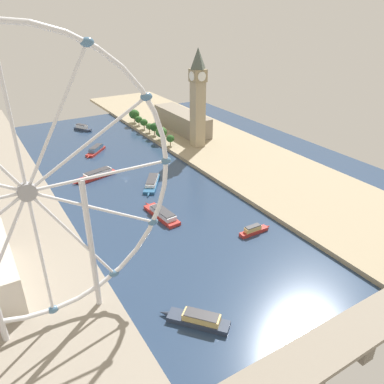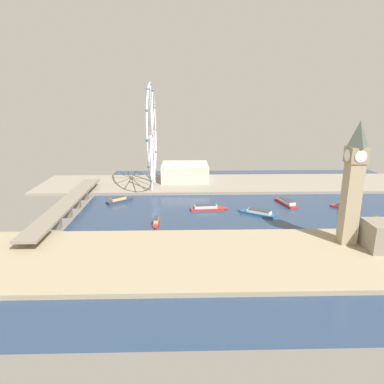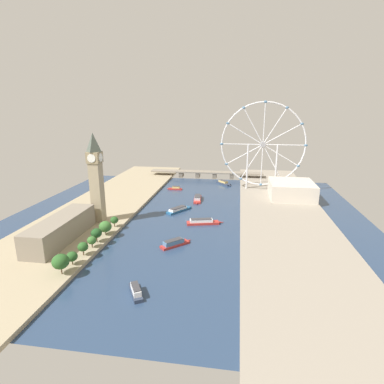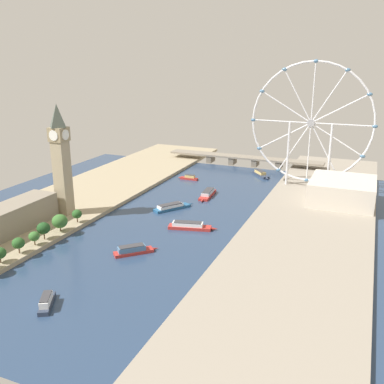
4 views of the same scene
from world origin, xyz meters
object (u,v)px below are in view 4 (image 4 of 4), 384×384
object	(u,v)px
parliament_block	(8,219)
tour_boat_5	(47,301)
tour_boat_1	(189,178)
clock_tower	(61,158)
tour_boat_6	(190,226)
tour_boat_2	(261,174)
tour_boat_4	(172,207)
tour_boat_0	(208,194)
ferris_wheel	(311,124)
river_bridge	(244,159)
riverside_hall	(342,191)
tour_boat_3	(133,250)

from	to	relation	value
parliament_block	tour_boat_5	world-z (taller)	parliament_block
parliament_block	tour_boat_1	distance (m)	195.84
clock_tower	tour_boat_6	world-z (taller)	clock_tower
tour_boat_2	tour_boat_4	world-z (taller)	tour_boat_2
tour_boat_4	tour_boat_1	bearing A→B (deg)	48.30
parliament_block	tour_boat_5	bearing A→B (deg)	-35.96
tour_boat_5	tour_boat_0	bearing A→B (deg)	-32.36
tour_boat_1	ferris_wheel	bearing A→B (deg)	-173.68
river_bridge	tour_boat_5	bearing A→B (deg)	-91.36
tour_boat_0	tour_boat_2	size ratio (longest dim) A/B	1.39
riverside_hall	tour_boat_2	distance (m)	110.17
parliament_block	tour_boat_5	xyz separation A→B (m)	(85.56, -62.08, -10.11)
clock_tower	ferris_wheel	world-z (taller)	ferris_wheel
tour_boat_2	tour_boat_6	xyz separation A→B (m)	(-12.03, -167.02, 0.01)
tour_boat_0	tour_boat_4	bearing A→B (deg)	-23.27
tour_boat_2	tour_boat_5	distance (m)	293.30
ferris_wheel	river_bridge	size ratio (longest dim) A/B	0.64
tour_boat_3	tour_boat_4	bearing A→B (deg)	54.45
tour_boat_3	tour_boat_4	distance (m)	88.49
riverside_hall	tour_boat_5	xyz separation A→B (m)	(-125.52, -223.59, -10.25)
clock_tower	tour_boat_5	xyz separation A→B (m)	(74.26, -110.19, -44.94)
ferris_wheel	tour_boat_1	size ratio (longest dim) A/B	5.32
clock_tower	tour_boat_0	bearing A→B (deg)	47.55
riverside_hall	tour_boat_0	distance (m)	116.80
tour_boat_1	tour_boat_5	world-z (taller)	tour_boat_5
river_bridge	tour_boat_0	xyz separation A→B (m)	(3.08, -129.66, -5.32)
tour_boat_3	tour_boat_6	bearing A→B (deg)	27.58
clock_tower	tour_boat_4	bearing A→B (deg)	34.39
river_bridge	tour_boat_2	xyz separation A→B (m)	(30.91, -42.31, -5.25)
tour_boat_3	tour_boat_0	bearing A→B (deg)	45.01
ferris_wheel	tour_boat_2	world-z (taller)	ferris_wheel
tour_boat_3	tour_boat_2	bearing A→B (deg)	38.04
tour_boat_3	parliament_block	bearing A→B (deg)	140.87
tour_boat_1	tour_boat_6	world-z (taller)	tour_boat_6
tour_boat_1	tour_boat_3	bearing A→B (deg)	102.12
riverside_hall	tour_boat_0	bearing A→B (deg)	-169.99
riverside_hall	tour_boat_4	world-z (taller)	riverside_hall
ferris_wheel	tour_boat_0	xyz separation A→B (m)	(-79.59, -57.04, -60.56)
riverside_hall	tour_boat_3	bearing A→B (deg)	-127.20
clock_tower	parliament_block	distance (m)	60.46
tour_boat_0	tour_boat_4	size ratio (longest dim) A/B	1.11
clock_tower	tour_boat_5	bearing A→B (deg)	-56.02
tour_boat_0	tour_boat_2	bearing A→B (deg)	157.46
riverside_hall	tour_boat_4	size ratio (longest dim) A/B	1.70
ferris_wheel	riverside_hall	xyz separation A→B (m)	(34.95, -36.81, -49.99)
parliament_block	river_bridge	xyz separation A→B (m)	(93.45, 270.95, -5.11)
ferris_wheel	tour_boat_5	xyz separation A→B (m)	(-90.57, -260.41, -60.24)
riverside_hall	tour_boat_0	xyz separation A→B (m)	(-114.55, -20.22, -10.57)
tour_boat_2	tour_boat_0	bearing A→B (deg)	-58.22
riverside_hall	tour_boat_2	world-z (taller)	riverside_hall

